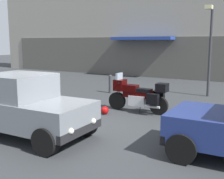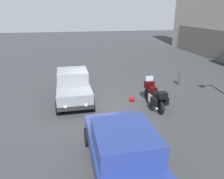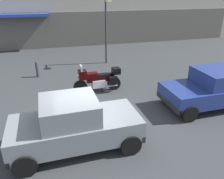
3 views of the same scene
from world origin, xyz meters
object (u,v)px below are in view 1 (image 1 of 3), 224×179
Objects in this scene: car_hatchback_near at (22,106)px; streetlamp_curbside at (210,41)px; helmet at (105,110)px; motorcycle at (138,95)px; bollard_curbside at (110,83)px.

car_hatchback_near is 8.75m from streetlamp_curbside.
helmet is 0.07× the size of streetlamp_curbside.
motorcycle is 4.80m from streetlamp_curbside.
car_hatchback_near is (-0.70, -2.99, 0.67)m from helmet.
bollard_curbside is at bearing -45.67° from motorcycle.
streetlamp_curbside reaches higher than helmet.
helmet is 6.04m from streetlamp_curbside.
streetlamp_curbside is at bearing 17.52° from bollard_curbside.
streetlamp_curbside reaches higher than car_hatchback_near.
car_hatchback_near is (-1.56, -3.86, 0.19)m from motorcycle.
car_hatchback_near reaches higher than motorcycle.
motorcycle reaches higher than helmet.
motorcycle reaches higher than bollard_curbside.
car_hatchback_near is at bearing 67.10° from motorcycle.
helmet is 3.14m from car_hatchback_near.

